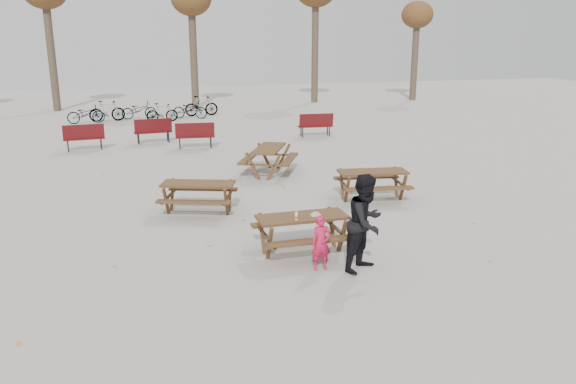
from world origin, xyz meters
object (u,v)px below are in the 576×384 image
object	(u,v)px
picnic_table_north	(199,198)
picnic_table_far	(269,161)
food_tray	(316,215)
soda_bottle	(296,217)
main_picnic_table	(302,225)
adult	(366,223)
child	(321,243)
picnic_table_east	(372,185)

from	to	relation	value
picnic_table_north	picnic_table_far	size ratio (longest dim) A/B	0.90
food_tray	soda_bottle	bearing A→B (deg)	-161.28
main_picnic_table	adult	size ratio (longest dim) A/B	0.98
child	picnic_table_east	world-z (taller)	child
main_picnic_table	soda_bottle	bearing A→B (deg)	-129.61
food_tray	picnic_table_north	xyz separation A→B (m)	(-1.89, 3.35, -0.41)
adult	soda_bottle	bearing A→B (deg)	104.59
soda_bottle	child	xyz separation A→B (m)	(0.27, -0.70, -0.32)
soda_bottle	picnic_table_east	size ratio (longest dim) A/B	0.09
picnic_table_north	food_tray	bearing A→B (deg)	-40.95
adult	main_picnic_table	bearing A→B (deg)	92.61
soda_bottle	picnic_table_north	distance (m)	3.82
picnic_table_far	picnic_table_north	bearing A→B (deg)	168.81
soda_bottle	child	distance (m)	0.81
soda_bottle	child	bearing A→B (deg)	-69.15
main_picnic_table	picnic_table_far	bearing A→B (deg)	81.17
picnic_table_north	picnic_table_far	bearing A→B (deg)	71.93
adult	picnic_table_east	bearing A→B (deg)	29.08
soda_bottle	picnic_table_east	world-z (taller)	soda_bottle
main_picnic_table	soda_bottle	distance (m)	0.40
picnic_table_east	picnic_table_north	distance (m)	4.61
main_picnic_table	picnic_table_far	world-z (taller)	picnic_table_far
picnic_table_east	picnic_table_far	world-z (taller)	picnic_table_far
child	food_tray	bearing A→B (deg)	78.75
main_picnic_table	picnic_table_north	world-z (taller)	main_picnic_table
food_tray	adult	xyz separation A→B (m)	(0.61, -1.06, 0.12)
main_picnic_table	food_tray	xyz separation A→B (m)	(0.26, -0.08, 0.21)
food_tray	picnic_table_north	size ratio (longest dim) A/B	0.10
picnic_table_far	soda_bottle	bearing A→B (deg)	-163.60
child	adult	xyz separation A→B (m)	(0.79, -0.21, 0.39)
adult	picnic_table_far	xyz separation A→B (m)	(0.18, 7.89, -0.50)
main_picnic_table	child	world-z (taller)	child
picnic_table_north	adult	bearing A→B (deg)	-40.80
adult	picnic_table_east	distance (m)	4.80
child	picnic_table_north	bearing A→B (deg)	112.87
picnic_table_east	picnic_table_north	world-z (taller)	picnic_table_east
food_tray	child	bearing A→B (deg)	-101.91
child	picnic_table_far	size ratio (longest dim) A/B	0.54
adult	picnic_table_north	world-z (taller)	adult
main_picnic_table	food_tray	bearing A→B (deg)	-17.02
child	adult	world-z (taller)	adult
food_tray	child	world-z (taller)	child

